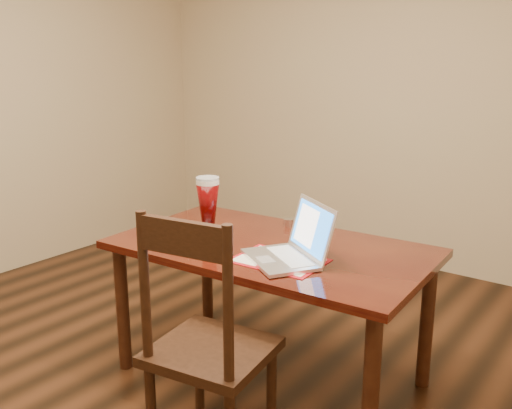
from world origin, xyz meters
The scene contains 4 objects.
ground centered at (0.00, 0.00, 0.00)m, with size 5.00×5.00×0.00m, color black.
room_shell centered at (0.00, 0.00, 1.76)m, with size 4.51×5.01×2.71m.
dining_table centered at (0.25, 0.47, 0.65)m, with size 1.58×0.95×1.05m.
dining_chair centered at (0.41, -0.18, 0.50)m, with size 0.52×0.50×1.07m.
Camera 1 is at (1.79, -1.70, 1.62)m, focal length 40.00 mm.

